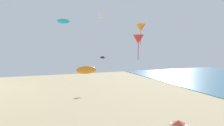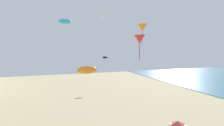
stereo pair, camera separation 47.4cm
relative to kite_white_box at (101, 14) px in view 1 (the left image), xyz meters
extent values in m
pyramid|color=#D14C3D|center=(3.76, -10.85, -10.93)|extent=(1.10, 1.10, 0.35)
cube|color=white|center=(0.00, 0.00, 0.00)|extent=(0.53, 0.53, 0.84)
ellipsoid|color=#2DB7CC|center=(-4.05, 6.65, -0.27)|extent=(1.92, 0.53, 0.75)
cone|color=red|center=(6.74, 2.39, -3.05)|extent=(1.70, 1.70, 1.39)
cylinder|color=maroon|center=(6.74, 2.39, -4.98)|extent=(0.09, 0.09, 2.47)
cone|color=orange|center=(8.42, 4.67, -1.04)|extent=(1.56, 1.56, 1.27)
cylinder|color=#A75C15|center=(8.42, 4.67, -2.80)|extent=(0.08, 0.08, 2.26)
ellipsoid|color=black|center=(6.71, 20.15, -6.79)|extent=(1.32, 0.37, 0.51)
ellipsoid|color=orange|center=(-1.81, 1.21, -7.35)|extent=(2.75, 0.76, 1.07)
camera|label=1|loc=(-7.82, -24.62, -4.18)|focal=31.33mm
camera|label=2|loc=(-7.38, -24.78, -4.18)|focal=31.33mm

